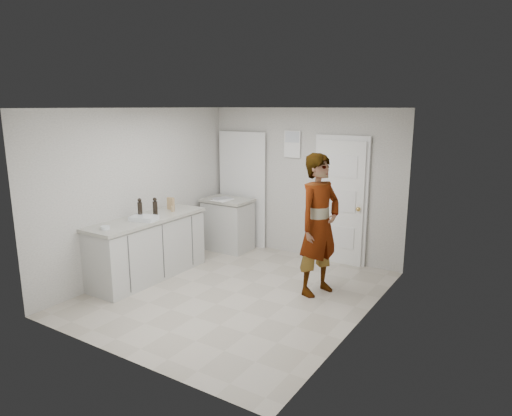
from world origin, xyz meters
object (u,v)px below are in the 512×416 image
Objects in this scene: spice_jar at (173,209)px; cake_mix_box at (171,204)px; person at (319,225)px; oil_cruet_a at (155,207)px; oil_cruet_b at (140,209)px; egg_bowl at (105,228)px; baking_dish at (144,218)px.

cake_mix_box is at bearing 142.66° from spice_jar.
oil_cruet_a is at bearing 123.41° from person.
oil_cruet_b is at bearing -109.16° from oil_cruet_a.
oil_cruet_a is 2.42× the size of egg_bowl.
oil_cruet_a reaches higher than baking_dish.
person is 2.49m from baking_dish.
spice_jar is 0.63m from baking_dish.
person is 2.46m from cake_mix_box.
cake_mix_box reaches higher than baking_dish.
baking_dish is at bearing -87.27° from spice_jar.
oil_cruet_a is (-0.02, -0.36, 0.09)m from spice_jar.
oil_cruet_a is at bearing 70.84° from oil_cruet_b.
oil_cruet_a is 0.24m from oil_cruet_b.
cake_mix_box is at bearing 102.25° from baking_dish.
oil_cruet_b is (-0.08, -0.23, 0.01)m from oil_cruet_a.
egg_bowl is (-0.02, -0.91, -0.11)m from oil_cruet_a.
cake_mix_box is 0.68m from oil_cruet_b.
baking_dish reaches higher than egg_bowl.
egg_bowl is at bearing -91.45° from oil_cruet_a.
cake_mix_box is at bearing 93.69° from egg_bowl.
person is at bearing 20.74° from oil_cruet_b.
spice_jar is 0.60m from oil_cruet_b.
oil_cruet_b is at bearing 94.66° from egg_bowl.
egg_bowl is (0.06, -0.68, -0.12)m from oil_cruet_b.
baking_dish is (0.16, -0.73, -0.07)m from cake_mix_box.
spice_jar is 0.28× the size of oil_cruet_b.
cake_mix_box is at bearing 92.70° from oil_cruet_b.
egg_bowl is (-0.04, -1.26, -0.02)m from spice_jar.
person is 6.83× the size of oil_cruet_a.
cake_mix_box is 1.63× the size of egg_bowl.
oil_cruet_b is at bearing 157.89° from baking_dish.
oil_cruet_a reaches higher than egg_bowl.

